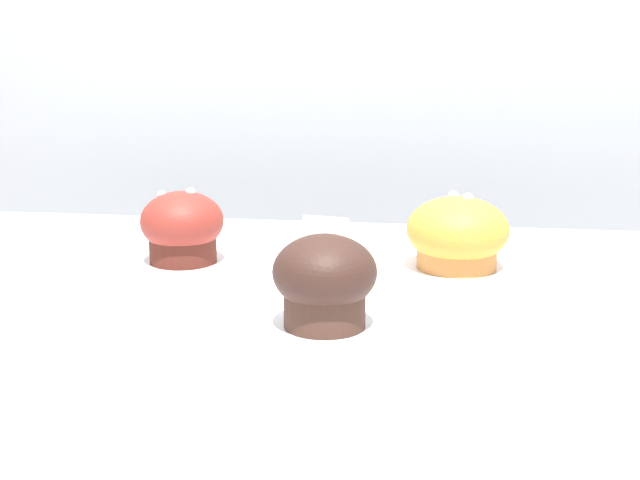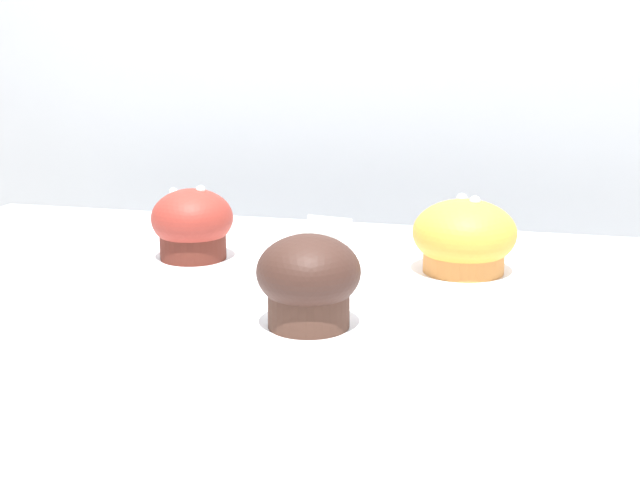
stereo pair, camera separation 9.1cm
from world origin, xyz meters
name	(u,v)px [view 1 (the left image)]	position (x,y,z in m)	size (l,w,h in m)	color
wall_back	(342,217)	(0.00, 0.60, 0.90)	(3.20, 0.10, 1.80)	#B2B7BC
muffin_front_center	(182,228)	(-0.12, 0.09, 0.99)	(0.09, 0.09, 0.08)	#502018
muffin_back_left	(457,235)	(0.18, 0.11, 0.99)	(0.11, 0.11, 0.08)	#C27C3D
muffin_back_right	(325,281)	(0.07, -0.10, 1.00)	(0.09, 0.09, 0.08)	#452B21
price_card	(320,247)	(0.04, 0.06, 0.99)	(0.06, 0.05, 0.06)	white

